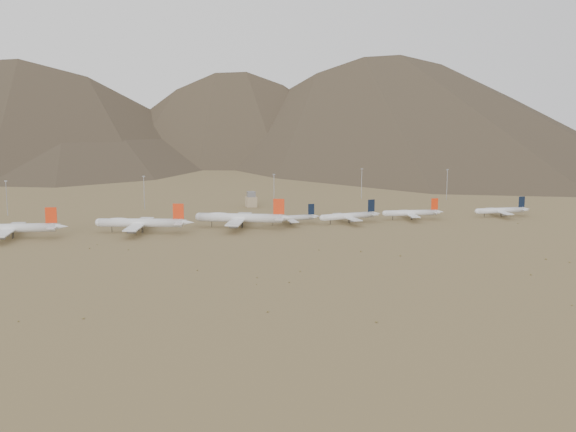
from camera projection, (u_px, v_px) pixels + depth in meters
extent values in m
plane|color=olive|center=(242.00, 238.00, 442.14)|extent=(3000.00, 3000.00, 0.00)
cylinder|color=silver|center=(11.00, 228.00, 439.18)|extent=(53.15, 12.97, 5.47)
cone|color=silver|center=(61.00, 227.00, 442.17)|extent=(10.13, 6.23, 4.92)
cube|color=silver|center=(9.00, 229.00, 439.20)|extent=(15.31, 49.21, 0.68)
cube|color=silver|center=(53.00, 226.00, 441.71)|extent=(7.35, 18.92, 0.33)
cube|color=red|center=(51.00, 215.00, 440.43)|extent=(6.88, 1.47, 9.70)
cylinder|color=black|center=(14.00, 235.00, 441.39)|extent=(0.44, 0.44, 3.70)
cylinder|color=black|center=(12.00, 236.00, 438.71)|extent=(0.44, 0.44, 3.70)
cylinder|color=slate|center=(13.00, 229.00, 448.94)|extent=(5.59, 3.19, 2.46)
cylinder|color=slate|center=(5.00, 235.00, 429.92)|extent=(5.59, 3.19, 2.46)
cylinder|color=slate|center=(17.00, 226.00, 457.50)|extent=(5.59, 3.19, 2.46)
cylinder|color=slate|center=(0.00, 238.00, 421.36)|extent=(5.59, 3.19, 2.46)
cylinder|color=silver|center=(141.00, 223.00, 457.46)|extent=(52.34, 20.27, 5.47)
sphere|color=silver|center=(99.00, 222.00, 458.48)|extent=(5.36, 5.36, 5.36)
cone|color=silver|center=(187.00, 222.00, 456.25)|extent=(10.54, 7.43, 4.93)
cube|color=silver|center=(139.00, 224.00, 457.64)|extent=(21.90, 48.96, 0.68)
cube|color=silver|center=(180.00, 222.00, 456.39)|extent=(9.80, 19.04, 0.33)
cube|color=red|center=(178.00, 211.00, 455.26)|extent=(6.74, 2.43, 9.71)
cylinder|color=black|center=(112.00, 230.00, 458.94)|extent=(0.35, 0.35, 3.71)
cylinder|color=black|center=(143.00, 229.00, 459.53)|extent=(0.44, 0.44, 3.71)
cylinder|color=black|center=(142.00, 230.00, 456.83)|extent=(0.44, 0.44, 3.71)
ellipsoid|color=silver|center=(119.00, 220.00, 457.74)|extent=(17.42, 8.74, 3.28)
cylinder|color=slate|center=(143.00, 223.00, 467.43)|extent=(5.78, 3.86, 2.46)
cylinder|color=slate|center=(135.00, 229.00, 448.30)|extent=(5.78, 3.86, 2.46)
cylinder|color=slate|center=(146.00, 221.00, 476.04)|extent=(5.78, 3.86, 2.46)
cylinder|color=slate|center=(132.00, 232.00, 439.68)|extent=(5.78, 3.86, 2.46)
cylinder|color=silver|center=(241.00, 218.00, 474.40)|extent=(53.80, 25.00, 5.72)
sphere|color=silver|center=(199.00, 217.00, 477.52)|extent=(5.61, 5.61, 5.61)
cone|color=silver|center=(287.00, 218.00, 470.84)|extent=(11.15, 8.35, 5.15)
cube|color=silver|center=(239.00, 219.00, 474.67)|extent=(26.30, 50.60, 0.72)
cube|color=silver|center=(281.00, 218.00, 471.31)|extent=(11.50, 19.80, 0.34)
cube|color=red|center=(279.00, 207.00, 470.21)|extent=(6.91, 3.04, 10.15)
cylinder|color=black|center=(212.00, 224.00, 477.38)|extent=(0.37, 0.37, 3.88)
cylinder|color=black|center=(243.00, 225.00, 476.48)|extent=(0.46, 0.46, 3.88)
cylinder|color=black|center=(242.00, 225.00, 473.67)|extent=(0.46, 0.46, 3.88)
ellipsoid|color=silver|center=(219.00, 215.00, 475.76)|extent=(18.09, 10.30, 3.43)
cylinder|color=slate|center=(242.00, 218.00, 484.85)|extent=(6.09, 4.37, 2.57)
cylinder|color=slate|center=(236.00, 224.00, 464.96)|extent=(6.09, 4.37, 2.57)
cylinder|color=slate|center=(244.00, 216.00, 493.80)|extent=(6.09, 4.37, 2.57)
cylinder|color=slate|center=(233.00, 226.00, 456.01)|extent=(6.09, 4.37, 2.57)
cylinder|color=silver|center=(290.00, 218.00, 487.40)|extent=(33.74, 5.44, 3.65)
sphere|color=silver|center=(266.00, 219.00, 482.48)|extent=(3.57, 3.57, 3.57)
cone|color=silver|center=(316.00, 216.00, 492.87)|extent=(6.21, 3.60, 3.28)
cube|color=silver|center=(289.00, 219.00, 487.30)|extent=(6.91, 29.04, 0.46)
cube|color=silver|center=(312.00, 216.00, 492.07)|extent=(3.60, 11.09, 0.22)
cube|color=black|center=(311.00, 209.00, 491.03)|extent=(4.38, 0.56, 7.20)
cylinder|color=black|center=(273.00, 223.00, 484.46)|extent=(0.38, 0.38, 2.50)
cylinder|color=black|center=(290.00, 222.00, 488.97)|extent=(0.48, 0.48, 2.50)
cylinder|color=black|center=(291.00, 223.00, 487.25)|extent=(0.48, 0.48, 2.50)
cylinder|color=slate|center=(285.00, 218.00, 495.03)|extent=(3.44, 1.82, 1.64)
cylinder|color=slate|center=(292.00, 222.00, 479.86)|extent=(3.44, 1.82, 1.64)
cylinder|color=silver|center=(348.00, 216.00, 491.73)|extent=(38.86, 9.55, 4.20)
sphere|color=silver|center=(322.00, 218.00, 484.51)|extent=(4.11, 4.11, 4.11)
cone|color=silver|center=(376.00, 214.00, 499.76)|extent=(7.42, 4.71, 3.78)
cube|color=silver|center=(347.00, 217.00, 491.54)|extent=(10.75, 33.67, 0.52)
cube|color=silver|center=(372.00, 214.00, 498.59)|extent=(5.20, 12.95, 0.25)
cube|color=black|center=(371.00, 205.00, 497.33)|extent=(5.03, 1.08, 8.28)
cylinder|color=black|center=(330.00, 222.00, 487.26)|extent=(0.44, 0.44, 2.87)
cylinder|color=black|center=(348.00, 221.00, 493.56)|extent=(0.55, 0.55, 2.87)
cylinder|color=black|center=(350.00, 221.00, 491.65)|extent=(0.55, 0.55, 2.87)
cylinder|color=slate|center=(341.00, 216.00, 500.18)|extent=(4.09, 2.41, 1.89)
cylinder|color=slate|center=(353.00, 221.00, 483.25)|extent=(4.09, 2.41, 1.89)
cylinder|color=silver|center=(411.00, 213.00, 506.18)|extent=(37.30, 8.65, 4.03)
sphere|color=silver|center=(385.00, 213.00, 503.95)|extent=(3.95, 3.95, 3.95)
cone|color=silver|center=(439.00, 212.00, 508.64)|extent=(7.08, 4.43, 3.62)
cube|color=silver|center=(410.00, 214.00, 506.19)|extent=(9.88, 32.29, 0.50)
cube|color=silver|center=(435.00, 212.00, 508.26)|extent=(4.83, 12.40, 0.24)
cube|color=red|center=(435.00, 204.00, 507.24)|extent=(4.83, 0.96, 7.95)
cylinder|color=black|center=(393.00, 218.00, 505.18)|extent=(0.42, 0.42, 2.76)
cylinder|color=black|center=(411.00, 217.00, 507.82)|extent=(0.53, 0.53, 2.76)
cylinder|color=black|center=(412.00, 218.00, 505.85)|extent=(0.53, 0.53, 2.76)
cylinder|color=slate|center=(406.00, 213.00, 515.07)|extent=(3.91, 2.26, 1.81)
cylinder|color=slate|center=(413.00, 217.00, 497.65)|extent=(3.91, 2.26, 1.81)
cylinder|color=silver|center=(500.00, 210.00, 518.03)|extent=(35.88, 5.23, 3.88)
sphere|color=silver|center=(477.00, 211.00, 514.34)|extent=(3.80, 3.80, 3.80)
cone|color=silver|center=(526.00, 209.00, 522.11)|extent=(6.56, 3.74, 3.49)
cube|color=silver|center=(500.00, 211.00, 517.98)|extent=(6.88, 30.85, 0.49)
cube|color=silver|center=(522.00, 209.00, 521.50)|extent=(3.66, 11.76, 0.23)
cube|color=black|center=(522.00, 202.00, 520.46)|extent=(4.66, 0.53, 7.66)
cylinder|color=black|center=(484.00, 215.00, 515.99)|extent=(0.41, 0.41, 2.66)
cylinder|color=black|center=(500.00, 215.00, 519.66)|extent=(0.51, 0.51, 2.66)
cylinder|color=black|center=(502.00, 215.00, 517.78)|extent=(0.51, 0.51, 2.66)
cylinder|color=slate|center=(494.00, 211.00, 526.41)|extent=(3.64, 1.88, 1.75)
cylinder|color=slate|center=(505.00, 214.00, 509.86)|extent=(3.64, 1.88, 1.75)
cube|color=tan|center=(251.00, 202.00, 563.45)|extent=(8.00, 8.00, 8.00)
cube|color=slate|center=(251.00, 194.00, 562.45)|extent=(6.00, 6.00, 4.00)
cylinder|color=gray|center=(7.00, 199.00, 521.18)|extent=(0.50, 0.50, 25.00)
cube|color=gray|center=(6.00, 181.00, 519.05)|extent=(2.00, 0.60, 0.80)
cylinder|color=gray|center=(144.00, 193.00, 550.57)|extent=(0.50, 0.50, 25.00)
cube|color=gray|center=(144.00, 176.00, 548.44)|extent=(2.00, 0.60, 0.80)
cylinder|color=gray|center=(274.00, 191.00, 563.87)|extent=(0.50, 0.50, 25.00)
cube|color=gray|center=(274.00, 174.00, 561.73)|extent=(2.00, 0.60, 0.80)
cylinder|color=gray|center=(362.00, 184.00, 606.45)|extent=(0.50, 0.50, 25.00)
cube|color=gray|center=(362.00, 169.00, 604.32)|extent=(2.00, 0.60, 0.80)
cylinder|color=gray|center=(447.00, 185.00, 600.39)|extent=(0.50, 0.50, 25.00)
cube|color=gray|center=(447.00, 170.00, 598.26)|extent=(2.00, 0.60, 0.80)
ellipsoid|color=olive|center=(90.00, 248.00, 411.06)|extent=(0.86, 0.86, 0.50)
ellipsoid|color=olive|center=(300.00, 271.00, 357.34)|extent=(0.80, 0.80, 0.58)
ellipsoid|color=olive|center=(197.00, 270.00, 359.54)|extent=(0.69, 0.69, 0.60)
ellipsoid|color=olive|center=(83.00, 318.00, 282.27)|extent=(0.96, 0.96, 0.61)
ellipsoid|color=olive|center=(268.00, 312.00, 290.88)|extent=(0.88, 0.88, 0.64)
ellipsoid|color=olive|center=(257.00, 284.00, 333.32)|extent=(0.54, 0.54, 0.31)
ellipsoid|color=olive|center=(361.00, 251.00, 402.36)|extent=(0.93, 0.93, 0.72)
ellipsoid|color=olive|center=(289.00, 282.00, 336.65)|extent=(0.79, 0.79, 0.49)
ellipsoid|color=olive|center=(97.00, 244.00, 421.76)|extent=(0.54, 0.54, 0.42)
ellipsoid|color=olive|center=(18.00, 321.00, 278.65)|extent=(0.70, 0.70, 0.57)
ellipsoid|color=olive|center=(376.00, 322.00, 277.83)|extent=(1.08, 1.08, 0.57)
ellipsoid|color=olive|center=(128.00, 250.00, 407.48)|extent=(0.84, 0.84, 0.45)
ellipsoid|color=olive|center=(518.00, 223.00, 490.66)|extent=(0.89, 0.89, 0.53)
ellipsoid|color=olive|center=(400.00, 256.00, 391.75)|extent=(0.92, 0.92, 0.70)
ellipsoid|color=olive|center=(257.00, 278.00, 345.37)|extent=(0.68, 0.68, 0.43)
ellipsoid|color=olive|center=(546.00, 259.00, 383.91)|extent=(0.99, 0.99, 0.77)
ellipsoid|color=olive|center=(570.00, 262.00, 376.57)|extent=(0.93, 0.93, 0.80)
ellipsoid|color=olive|center=(531.00, 275.00, 350.75)|extent=(0.95, 0.95, 0.59)
ellipsoid|color=olive|center=(319.00, 250.00, 406.38)|extent=(0.68, 0.68, 0.53)
ellipsoid|color=olive|center=(572.00, 305.00, 299.88)|extent=(0.75, 0.75, 0.56)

